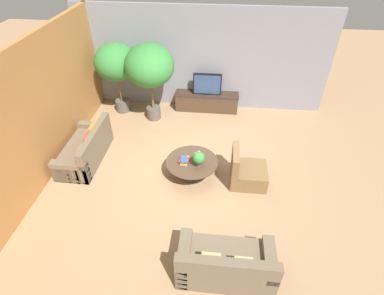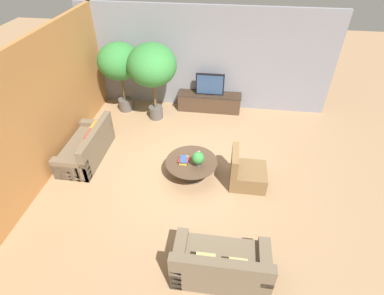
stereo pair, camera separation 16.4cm
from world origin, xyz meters
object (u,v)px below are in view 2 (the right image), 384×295
Objects in this scene: media_console at (209,102)px; armchair_wicker at (246,174)px; couch_by_wall at (87,148)px; coffee_table at (192,165)px; potted_palm_tall at (119,63)px; couch_near_entry at (221,265)px; potted_palm_corner at (152,67)px; potted_plant_tabletop at (198,158)px; television at (210,84)px.

media_console is 3.31m from armchair_wicker.
coffee_table is at bearing 82.89° from couch_by_wall.
armchair_wicker is 4.79m from potted_palm_tall.
couch_near_entry is at bearing -82.89° from media_console.
potted_palm_corner reaches higher than couch_by_wall.
armchair_wicker reaches higher than media_console.
potted_palm_tall is 5.86× the size of potted_plant_tabletop.
potted_plant_tabletop is (0.16, -0.12, 0.33)m from coffee_table.
couch_near_entry is at bearing -82.89° from television.
media_console is at bearing 134.08° from couch_by_wall.
potted_palm_tall is (-2.59, -0.34, 1.24)m from media_console.
television is 0.40× the size of potted_palm_tall.
television reaches higher than media_console.
television is 2.69m from potted_palm_tall.
media_console is 2.29× the size of television.
couch_near_entry is 1.87× the size of armchair_wicker.
armchair_wicker is (1.10, -3.12, -0.59)m from television.
potted_plant_tabletop is (1.56, -2.50, -0.98)m from potted_palm_corner.
media_console is 3.91m from couch_by_wall.
television is 2.36× the size of potted_plant_tabletop.
potted_palm_corner is (-2.22, 4.76, 1.34)m from couch_near_entry.
couch_by_wall is at bearing -135.93° from television.
coffee_table is 3.32× the size of potted_plant_tabletop.
couch_by_wall is 4.42m from couch_near_entry.
television reaches higher than couch_near_entry.
couch_by_wall is at bearing -135.92° from media_console.
coffee_table is 0.74× the size of couch_near_entry.
couch_near_entry reaches higher than media_console.
couch_by_wall is 5.02× the size of potted_plant_tabletop.
media_console is 0.92× the size of potted_palm_tall.
potted_plant_tabletop is at bearing -47.35° from potted_palm_tall.
potted_palm_tall is at bearing 132.06° from coffee_table.
potted_palm_corner reaches higher than armchair_wicker.
potted_palm_corner reaches higher than potted_plant_tabletop.
potted_palm_tall is at bearing -57.34° from couch_near_entry.
media_console is at bearing 87.39° from coffee_table.
armchair_wicker is 2.40× the size of potted_plant_tabletop.
couch_by_wall is (-2.81, -2.72, -0.58)m from television.
media_console is 1.20× the size of couch_near_entry.
potted_plant_tabletop is at bearing -73.87° from couch_near_entry.
potted_plant_tabletop is at bearing -57.96° from potted_palm_corner.
coffee_table is at bearing -71.05° from couch_near_entry.
television is at bearing 7.45° from potted_palm_tall.
couch_by_wall is (-2.81, -2.72, 0.01)m from media_console.
couch_near_entry is (0.82, -2.38, -0.02)m from coffee_table.
couch_near_entry reaches higher than potted_plant_tabletop.
television is 3.18m from potted_plant_tabletop.
couch_near_entry is (0.68, -5.43, -0.58)m from television.
coffee_table is 2.69m from couch_by_wall.
potted_palm_tall is (-2.45, 2.71, 1.21)m from coffee_table.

